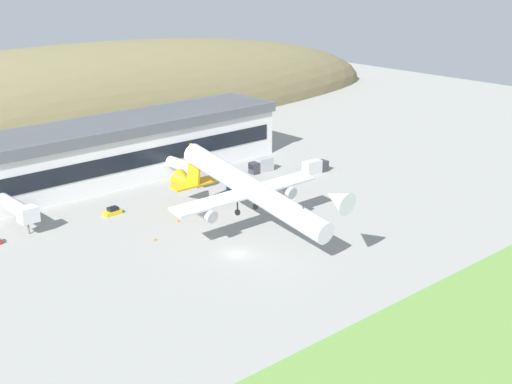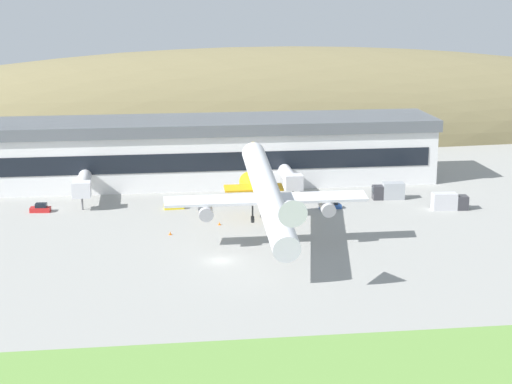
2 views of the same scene
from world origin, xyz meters
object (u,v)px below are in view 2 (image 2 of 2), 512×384
Objects in this scene: jetway_0 at (83,184)px; box_truck at (449,202)px; terminal_building at (190,147)px; service_car_1 at (174,205)px; jetway_1 at (290,178)px; fuel_truck at (389,191)px; traffic_cone_1 at (219,223)px; service_car_0 at (41,208)px; cargo_airplane at (267,195)px; traffic_cone_0 at (170,233)px; service_car_2 at (331,205)px.

box_truck is (67.59, -12.37, -2.50)m from jetway_0.
terminal_building is 26.35m from jetway_0.
jetway_0 is 3.41× the size of service_car_1.
box_truck is at bearing -24.62° from jetway_1.
fuel_truck is at bearing -11.15° from jetway_1.
service_car_1 is 6.50× the size of traffic_cone_1.
traffic_cone_1 is (-43.26, -4.73, -1.21)m from box_truck.
traffic_cone_1 is (-15.44, -17.48, -3.71)m from jetway_1.
traffic_cone_1 is at bearing -84.40° from terminal_building.
service_car_0 is (-28.72, -19.53, -6.98)m from terminal_building.
service_car_0 is at bearing 177.97° from service_car_1.
box_truck is (75.15, -8.12, 0.82)m from service_car_0.
box_truck reaches higher than service_car_1.
cargo_airplane reaches higher than fuel_truck.
fuel_truck is at bearing 44.55° from cargo_airplane.
cargo_airplane is 12.19× the size of service_car_0.
traffic_cone_1 is at bearing -131.46° from jetway_1.
jetway_0 reaches higher than traffic_cone_0.
cargo_airplane is (-9.05, -31.21, 4.55)m from jetway_1.
service_car_1 is (-22.85, -5.50, -3.35)m from jetway_1.
service_car_0 is 34.38m from traffic_cone_1.
cargo_airplane reaches higher than box_truck.
jetway_1 reaches higher than box_truck.
fuel_truck is at bearing 2.44° from service_car_1.
service_car_2 is 32.99m from traffic_cone_0.
terminal_building reaches higher than jetway_1.
fuel_truck reaches higher than service_car_2.
service_car_2 is 7.12× the size of traffic_cone_0.
service_car_0 is at bearing -174.41° from jetway_1.
cargo_airplane reaches higher than service_car_1.
cargo_airplane reaches higher than jetway_1.
traffic_cone_0 is 9.97m from traffic_cone_1.
jetway_0 is at bearing 163.16° from service_car_1.
cargo_airplane is 17.25m from traffic_cone_1.
terminal_building is 26.98× the size of service_car_0.
terminal_building is 8.00× the size of jetway_0.
traffic_cone_0 is (-24.16, -22.32, -3.71)m from jetway_1.
jetway_1 is 2.94× the size of service_car_2.
service_car_2 is (53.45, -4.58, -0.07)m from service_car_0.
jetway_0 reaches higher than service_car_1.
service_car_0 is at bearing -150.61° from jetway_0.
cargo_airplane is (9.57, -46.11, 0.88)m from terminal_building.
box_truck is 43.53m from traffic_cone_1.
traffic_cone_1 is at bearing -35.10° from jetway_0.
traffic_cone_1 is at bearing -21.95° from service_car_0.
fuel_truck is (58.66, -3.34, -2.44)m from jetway_0.
box_truck is at bearing 26.60° from cargo_airplane.
jetway_1 reaches higher than service_car_0.
terminal_building is 15.20× the size of box_truck.
terminal_building reaches higher than traffic_cone_1.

